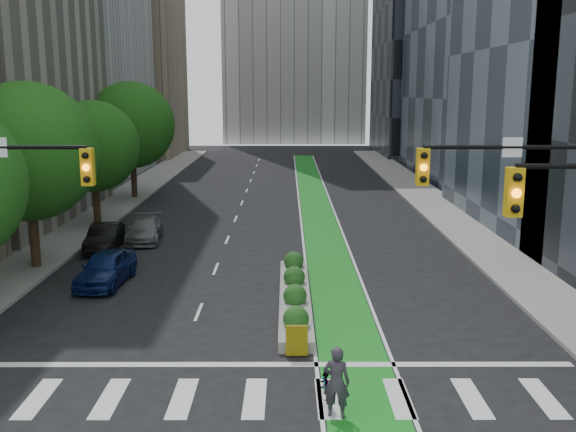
{
  "coord_description": "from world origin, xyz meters",
  "views": [
    {
      "loc": [
        0.89,
        -17.39,
        8.39
      ],
      "look_at": [
        0.94,
        9.81,
        3.0
      ],
      "focal_mm": 40.0,
      "sensor_mm": 36.0,
      "label": 1
    }
  ],
  "objects_px": {
    "cyclist": "(336,382)",
    "parked_car_left_far": "(145,229)",
    "parked_car_left_mid": "(105,237)",
    "parked_car_left_near": "(106,268)",
    "median_planter": "(295,294)",
    "bicycle": "(328,385)"
  },
  "relations": [
    {
      "from": "parked_car_left_near",
      "to": "parked_car_left_far",
      "type": "xyz_separation_m",
      "value": [
        -0.12,
        8.25,
        -0.1
      ]
    },
    {
      "from": "cyclist",
      "to": "parked_car_left_far",
      "type": "distance_m",
      "value": 21.88
    },
    {
      "from": "median_planter",
      "to": "parked_car_left_far",
      "type": "height_order",
      "value": "parked_car_left_far"
    },
    {
      "from": "parked_car_left_near",
      "to": "parked_car_left_far",
      "type": "height_order",
      "value": "parked_car_left_near"
    },
    {
      "from": "median_planter",
      "to": "bicycle",
      "type": "height_order",
      "value": "median_planter"
    },
    {
      "from": "cyclist",
      "to": "parked_car_left_far",
      "type": "relative_size",
      "value": 0.44
    },
    {
      "from": "median_planter",
      "to": "parked_car_left_mid",
      "type": "xyz_separation_m",
      "value": [
        -9.98,
        8.66,
        0.31
      ]
    },
    {
      "from": "median_planter",
      "to": "cyclist",
      "type": "distance_m",
      "value": 9.11
    },
    {
      "from": "parked_car_left_near",
      "to": "parked_car_left_mid",
      "type": "height_order",
      "value": "parked_car_left_near"
    },
    {
      "from": "cyclist",
      "to": "parked_car_left_mid",
      "type": "height_order",
      "value": "cyclist"
    },
    {
      "from": "median_planter",
      "to": "parked_car_left_near",
      "type": "distance_m",
      "value": 8.59
    },
    {
      "from": "parked_car_left_near",
      "to": "cyclist",
      "type": "bearing_deg",
      "value": -47.66
    },
    {
      "from": "parked_car_left_far",
      "to": "parked_car_left_mid",
      "type": "bearing_deg",
      "value": -134.04
    },
    {
      "from": "cyclist",
      "to": "parked_car_left_mid",
      "type": "relative_size",
      "value": 0.46
    },
    {
      "from": "parked_car_left_mid",
      "to": "parked_car_left_near",
      "type": "bearing_deg",
      "value": -77.88
    },
    {
      "from": "median_planter",
      "to": "cyclist",
      "type": "bearing_deg",
      "value": -83.89
    },
    {
      "from": "parked_car_left_mid",
      "to": "parked_car_left_far",
      "type": "distance_m",
      "value": 2.69
    },
    {
      "from": "cyclist",
      "to": "parked_car_left_near",
      "type": "bearing_deg",
      "value": -38.61
    },
    {
      "from": "bicycle",
      "to": "parked_car_left_far",
      "type": "relative_size",
      "value": 0.37
    },
    {
      "from": "parked_car_left_mid",
      "to": "median_planter",
      "type": "bearing_deg",
      "value": -45.03
    },
    {
      "from": "bicycle",
      "to": "parked_car_left_near",
      "type": "xyz_separation_m",
      "value": [
        -9.0,
        10.67,
        0.31
      ]
    },
    {
      "from": "median_planter",
      "to": "parked_car_left_mid",
      "type": "distance_m",
      "value": 13.22
    }
  ]
}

